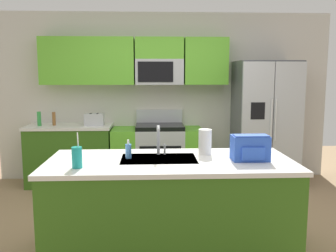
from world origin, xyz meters
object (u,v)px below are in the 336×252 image
range_oven (157,154)px  toaster (94,120)px  backpack (250,147)px  pepper_mill (54,119)px  drink_cup_teal (77,157)px  refrigerator (265,123)px  bottle_green (39,119)px  soap_dispenser (128,151)px  sink_faucet (159,138)px  paper_towel_roll (205,142)px

range_oven → toaster: (-0.93, -0.05, 0.55)m
backpack → pepper_mill: bearing=134.8°
pepper_mill → drink_cup_teal: size_ratio=0.67×
refrigerator → bottle_green: bearing=179.6°
pepper_mill → backpack: backpack is taller
pepper_mill → range_oven: bearing=0.1°
toaster → drink_cup_teal: size_ratio=0.95×
bottle_green → soap_dispenser: (1.44, -2.16, -0.04)m
drink_cup_teal → soap_dispenser: size_ratio=1.73×
range_oven → sink_faucet: 2.19m
bottle_green → paper_towel_roll: paper_towel_roll is taller
toaster → paper_towel_roll: bearing=-56.2°
toaster → soap_dispenser: toaster is taller
refrigerator → pepper_mill: (-3.17, 0.07, 0.07)m
drink_cup_teal → paper_towel_roll: drink_cup_teal is taller
soap_dispenser → backpack: bearing=-6.7°
sink_faucet → backpack: bearing=-16.9°
soap_dispenser → sink_faucet: bearing=22.4°
toaster → sink_faucet: bearing=-65.9°
refrigerator → sink_faucet: bearing=-129.2°
range_oven → pepper_mill: range_oven is taller
sink_faucet → backpack: sink_faucet is taller
bottle_green → range_oven: bearing=1.5°
bottle_green → soap_dispenser: 2.60m
toaster → soap_dispenser: size_ratio=1.65×
refrigerator → backpack: (-0.85, -2.27, 0.09)m
bottle_green → drink_cup_teal: drink_cup_teal is taller
toaster → backpack: backpack is taller
bottle_green → paper_towel_roll: 2.96m
range_oven → sink_faucet: sink_faucet is taller
pepper_mill → soap_dispenser: 2.53m
pepper_mill → sink_faucet: (1.52, -2.09, 0.07)m
range_oven → soap_dispenser: (-0.30, -2.21, 0.53)m
drink_cup_teal → sink_faucet: bearing=33.2°
refrigerator → sink_faucet: (-1.65, -2.02, 0.14)m
paper_towel_roll → range_oven: bearing=101.4°
soap_dispenser → toaster: bearing=106.3°
refrigerator → soap_dispenser: size_ratio=10.88×
bottle_green → sink_faucet: 2.68m
paper_towel_roll → backpack: paper_towel_roll is taller
sink_faucet → drink_cup_teal: (-0.68, -0.44, -0.08)m
range_oven → soap_dispenser: bearing=-97.8°
pepper_mill → drink_cup_teal: 2.67m
pepper_mill → paper_towel_roll: paper_towel_roll is taller
sink_faucet → backpack: 0.84m
pepper_mill → soap_dispenser: bearing=-60.8°
bottle_green → soap_dispenser: bearing=-56.4°
toaster → range_oven: bearing=3.2°
refrigerator → backpack: size_ratio=5.78×
backpack → range_oven: bearing=108.5°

